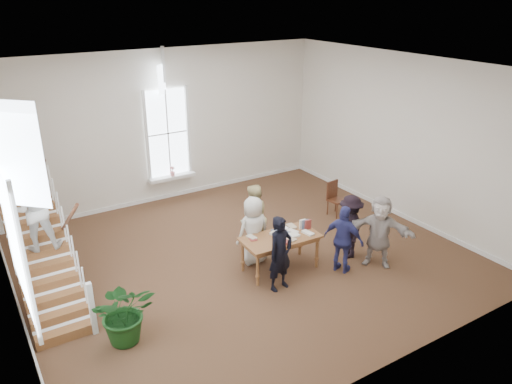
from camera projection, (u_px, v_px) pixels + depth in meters
ground at (245, 257)px, 12.07m from camera, size 10.00×10.00×0.00m
room_shell at (172, 185)px, 15.37m from camera, size 10.49×10.00×10.00m
staircase at (38, 228)px, 9.92m from camera, size 1.10×4.10×2.92m
library_table at (281, 240)px, 11.32m from camera, size 1.82×0.96×0.90m
police_officer at (280, 254)px, 10.54m from camera, size 0.67×0.50×1.69m
elderly_woman at (253, 231)px, 11.58m from camera, size 0.81×0.53×1.66m
person_yellow at (253, 218)px, 12.10m from camera, size 1.00×0.89×1.72m
woman_cluster_a at (344, 240)px, 11.21m from camera, size 0.76×1.02×1.61m
woman_cluster_b at (350, 227)px, 11.86m from camera, size 1.00×1.17×1.58m
woman_cluster_c at (379, 231)px, 11.47m from camera, size 1.43×1.55×1.73m
floor_plant at (125, 312)px, 9.02m from camera, size 1.29×1.17×1.23m
side_chair at (335, 196)px, 14.19m from camera, size 0.49×0.49×0.99m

